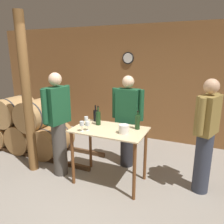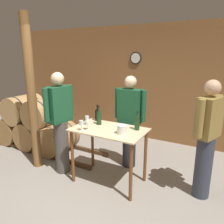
{
  "view_description": "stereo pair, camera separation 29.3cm",
  "coord_description": "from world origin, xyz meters",
  "views": [
    {
      "loc": [
        1.42,
        -2.5,
        2.05
      ],
      "look_at": [
        0.1,
        0.52,
        1.16
      ],
      "focal_mm": 35.0,
      "sensor_mm": 36.0,
      "label": 1
    },
    {
      "loc": [
        1.69,
        -2.37,
        2.05
      ],
      "look_at": [
        0.1,
        0.52,
        1.16
      ],
      "focal_mm": 35.0,
      "sensor_mm": 36.0,
      "label": 2
    }
  ],
  "objects": [
    {
      "name": "person_host",
      "position": [
        -0.78,
        0.3,
        0.94
      ],
      "size": [
        0.29,
        0.58,
        1.76
      ],
      "color": "#4C4742",
      "rests_on": "ground_plane"
    },
    {
      "name": "wine_glass_near_right",
      "position": [
        -0.18,
        0.23,
        1.02
      ],
      "size": [
        0.07,
        0.07,
        0.14
      ],
      "color": "silver",
      "rests_on": "tasting_table"
    },
    {
      "name": "person_visitor_bearded",
      "position": [
        1.48,
        0.74,
        0.91
      ],
      "size": [
        0.34,
        0.56,
        1.72
      ],
      "color": "#333847",
      "rests_on": "ground_plane"
    },
    {
      "name": "wine_bottle_left",
      "position": [
        -0.15,
        0.54,
        1.03
      ],
      "size": [
        0.08,
        0.08,
        0.32
      ],
      "color": "#193819",
      "rests_on": "tasting_table"
    },
    {
      "name": "wine_bottle_far_left",
      "position": [
        -0.28,
        0.7,
        1.02
      ],
      "size": [
        0.08,
        0.08,
        0.28
      ],
      "color": "black",
      "rests_on": "tasting_table"
    },
    {
      "name": "person_visitor_with_scarf",
      "position": [
        0.17,
        1.05,
        0.89
      ],
      "size": [
        0.59,
        0.24,
        1.69
      ],
      "color": "#232328",
      "rests_on": "ground_plane"
    },
    {
      "name": "back_wall",
      "position": [
        -0.0,
        2.57,
        1.35
      ],
      "size": [
        8.4,
        0.08,
        2.7
      ],
      "color": "brown",
      "rests_on": "ground_plane"
    },
    {
      "name": "wine_bottle_center",
      "position": [
        0.5,
        0.59,
        1.03
      ],
      "size": [
        0.08,
        0.08,
        0.3
      ],
      "color": "#193819",
      "rests_on": "tasting_table"
    },
    {
      "name": "ground_plane",
      "position": [
        0.0,
        0.0,
        0.0
      ],
      "size": [
        14.0,
        14.0,
        0.0
      ],
      "primitive_type": "plane",
      "color": "gray"
    },
    {
      "name": "tasting_table",
      "position": [
        0.1,
        0.42,
        0.74
      ],
      "size": [
        1.14,
        0.7,
        0.91
      ],
      "color": "beige",
      "rests_on": "ground_plane"
    },
    {
      "name": "barrel_rack",
      "position": [
        -2.05,
        0.86,
        0.51
      ],
      "size": [
        3.4,
        0.75,
        1.16
      ],
      "color": "#4C331E",
      "rests_on": "ground_plane"
    },
    {
      "name": "wine_glass_near_center",
      "position": [
        -0.23,
        0.16,
        1.03
      ],
      "size": [
        0.07,
        0.07,
        0.16
      ],
      "color": "silver",
      "rests_on": "tasting_table"
    },
    {
      "name": "wine_glass_near_left",
      "position": [
        -0.31,
        0.43,
        1.02
      ],
      "size": [
        0.06,
        0.06,
        0.15
      ],
      "color": "silver",
      "rests_on": "tasting_table"
    },
    {
      "name": "wooden_post",
      "position": [
        -1.33,
        0.23,
        1.35
      ],
      "size": [
        0.16,
        0.16,
        2.7
      ],
      "color": "brown",
      "rests_on": "ground_plane"
    },
    {
      "name": "ice_bucket",
      "position": [
        0.37,
        0.33,
        0.98
      ],
      "size": [
        0.15,
        0.15,
        0.13
      ],
      "color": "white",
      "rests_on": "tasting_table"
    }
  ]
}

